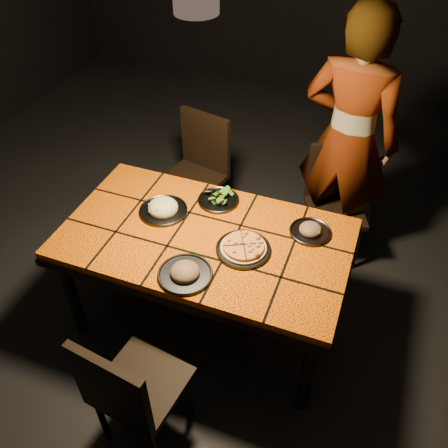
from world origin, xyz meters
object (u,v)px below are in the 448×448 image
(dining_table, at_px, (205,246))
(chair_far_right, at_px, (334,196))
(chair_far_left, at_px, (198,166))
(plate_pasta, at_px, (163,208))
(chair_near, at_px, (129,390))
(diner, at_px, (348,141))
(plate_pizza, at_px, (243,248))

(dining_table, distance_m, chair_far_right, 1.13)
(chair_far_left, xyz_separation_m, plate_pasta, (0.13, -0.81, 0.25))
(chair_near, bearing_deg, dining_table, -84.54)
(dining_table, height_order, plate_pasta, plate_pasta)
(diner, height_order, plate_pizza, diner)
(diner, xyz_separation_m, plate_pasta, (-0.90, -0.92, -0.13))
(chair_far_right, distance_m, plate_pizza, 1.08)
(chair_near, height_order, plate_pizza, chair_near)
(chair_near, relative_size, plate_pasta, 3.08)
(chair_near, height_order, chair_far_right, chair_near)
(chair_near, xyz_separation_m, plate_pizza, (0.27, 0.83, 0.26))
(diner, bearing_deg, plate_pizza, 80.62)
(chair_near, distance_m, diner, 2.03)
(dining_table, bearing_deg, chair_far_left, 115.60)
(diner, bearing_deg, plate_pasta, 54.85)
(chair_far_left, distance_m, plate_pasta, 0.85)
(chair_far_left, height_order, plate_pasta, chair_far_left)
(chair_far_left, bearing_deg, dining_table, -52.05)
(dining_table, relative_size, chair_near, 1.84)
(chair_far_right, height_order, plate_pasta, chair_far_right)
(dining_table, distance_m, plate_pizza, 0.26)
(plate_pizza, bearing_deg, chair_far_right, 70.88)
(chair_near, bearing_deg, chair_far_right, -101.07)
(dining_table, height_order, diner, diner)
(chair_far_left, xyz_separation_m, diner, (1.03, 0.12, 0.38))
(chair_far_right, distance_m, diner, 0.42)
(chair_far_right, bearing_deg, chair_far_left, 160.59)
(plate_pizza, bearing_deg, chair_far_left, 125.56)
(chair_far_left, bearing_deg, chair_near, -64.82)
(chair_far_left, bearing_deg, diner, 18.77)
(plate_pizza, distance_m, plate_pasta, 0.56)
(chair_near, distance_m, plate_pizza, 0.91)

